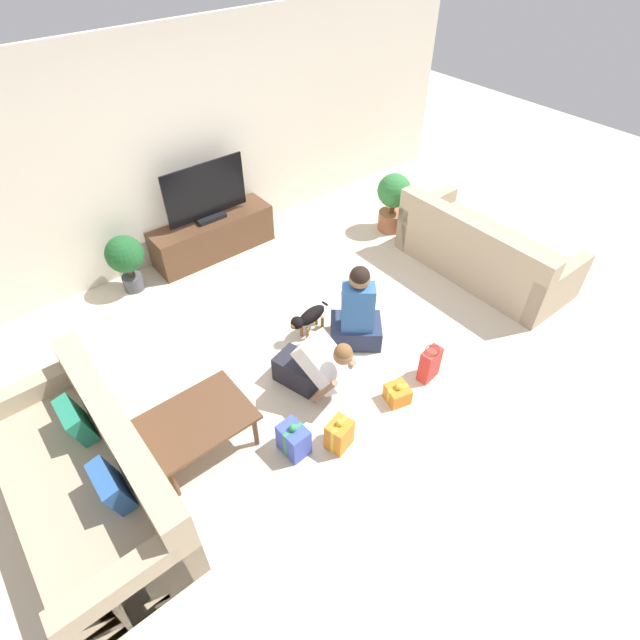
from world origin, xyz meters
TOP-DOWN VIEW (x-y plane):
  - ground_plane at (0.00, 0.00)m, footprint 16.00×16.00m
  - wall_back at (0.00, 2.63)m, footprint 8.40×0.06m
  - sofa_left at (-2.38, -0.06)m, footprint 0.93×2.07m
  - sofa_right at (2.38, -0.07)m, footprint 0.93×2.07m
  - coffee_table at (-1.50, -0.16)m, footprint 0.88×0.64m
  - tv_console at (0.07, 2.33)m, footprint 1.55×0.46m
  - tv at (0.07, 2.33)m, footprint 1.05×0.20m
  - potted_plant_back_left at (-1.06, 2.28)m, footprint 0.42×0.42m
  - potted_plant_corner_right at (2.23, 1.31)m, footprint 0.44×0.44m
  - person_kneeling at (-0.35, -0.27)m, footprint 0.51×0.83m
  - person_sitting at (0.39, -0.02)m, footprint 0.66×0.64m
  - dog at (0.07, 0.37)m, footprint 0.55×0.19m
  - gift_box_a at (0.17, -0.85)m, footprint 0.25×0.25m
  - gift_box_b at (-0.57, -0.88)m, footprint 0.25×0.22m
  - gift_box_c at (-0.91, -0.68)m, footprint 0.20×0.26m
  - gift_bag_a at (0.61, -0.84)m, footprint 0.23×0.16m

SIDE VIEW (x-z plane):
  - ground_plane at x=0.00m, z-range 0.00..0.00m
  - gift_box_a at x=0.17m, z-range -0.03..0.20m
  - gift_box_b at x=-0.57m, z-range -0.03..0.32m
  - gift_box_c at x=-0.91m, z-range -0.03..0.33m
  - gift_bag_a at x=0.61m, z-range -0.01..0.37m
  - dog at x=0.07m, z-range 0.06..0.41m
  - tv_console at x=0.07m, z-range 0.00..0.50m
  - sofa_left at x=-2.38m, z-range -0.13..0.70m
  - sofa_right at x=2.38m, z-range -0.13..0.70m
  - person_kneeling at x=-0.35m, z-range -0.06..0.72m
  - coffee_table at x=-1.50m, z-range 0.16..0.57m
  - person_sitting at x=0.39m, z-range -0.12..0.87m
  - potted_plant_back_left at x=-1.06m, z-range 0.09..0.80m
  - potted_plant_corner_right at x=2.23m, z-range 0.06..0.85m
  - tv at x=0.07m, z-range 0.46..1.17m
  - wall_back at x=0.00m, z-range 0.00..2.60m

